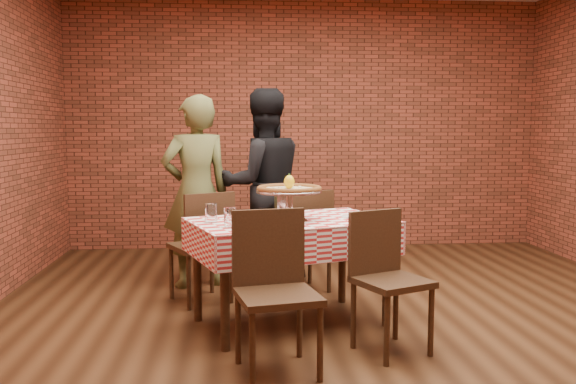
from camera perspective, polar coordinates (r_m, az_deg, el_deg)
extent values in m
plane|color=black|center=(4.40, 6.17, -12.60)|extent=(6.00, 6.00, 0.00)
plane|color=brown|center=(7.14, 1.68, 6.38)|extent=(5.50, 0.00, 5.50)
cube|color=#3A2615|center=(4.37, 0.26, -7.59)|extent=(1.55, 1.21, 0.75)
cylinder|color=#C3B68B|center=(4.23, 0.11, 0.22)|extent=(0.56, 0.56, 0.03)
ellipsoid|color=yellow|center=(4.23, 0.11, 0.96)|extent=(0.09, 0.09, 0.10)
cylinder|color=white|center=(3.98, -5.47, -2.39)|extent=(0.10, 0.10, 0.13)
cylinder|color=white|center=(4.19, -7.27, -1.99)|extent=(0.10, 0.10, 0.13)
cylinder|color=white|center=(4.41, 6.06, -2.35)|extent=(0.20, 0.20, 0.01)
cube|color=white|center=(4.45, 8.49, -2.34)|extent=(0.06, 0.06, 0.00)
cube|color=white|center=(4.45, 8.71, -2.36)|extent=(0.05, 0.04, 0.00)
cube|color=silver|center=(4.56, -0.51, -1.18)|extent=(0.12, 0.10, 0.15)
imported|color=brown|center=(5.39, -8.67, 0.02)|extent=(0.72, 0.59, 1.69)
imported|color=black|center=(5.59, -2.44, 0.68)|extent=(1.00, 0.87, 1.77)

